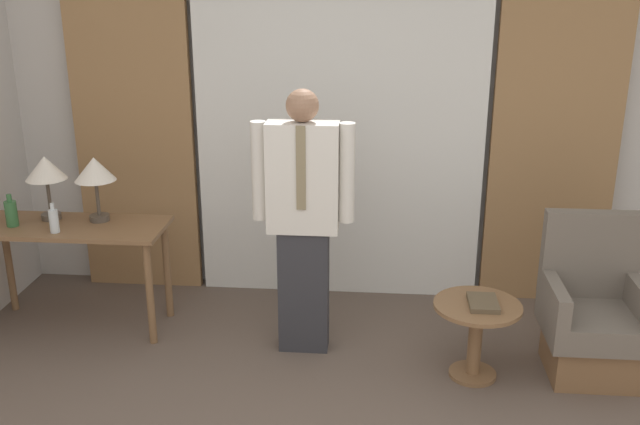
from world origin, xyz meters
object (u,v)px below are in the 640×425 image
Objects in this scene: bottle_near_edge at (11,213)px; armchair at (592,319)px; desk at (72,241)px; bottle_by_lamp at (54,220)px; side_table at (476,327)px; table_lamp_left at (46,171)px; table_lamp_right at (95,172)px; book at (483,303)px; person at (303,214)px.

armchair reaches higher than bottle_near_edge.
bottle_by_lamp reaches higher than desk.
desk is 2.70m from side_table.
armchair is at bearing -6.53° from table_lamp_left.
side_table is (-0.70, -0.13, -0.02)m from armchair.
desk is 0.49m from table_lamp_right.
side_table is (2.68, -0.28, -0.49)m from bottle_by_lamp.
bottle_near_edge is at bearing -163.96° from table_lamp_right.
desk is 2.45× the size of side_table.
bottle_near_edge is 3.08m from book.
person reaches higher than table_lamp_right.
bottle_near_edge reaches higher than side_table.
book is (2.70, -0.29, -0.33)m from bottle_by_lamp.
bottle_near_edge is at bearing 172.86° from side_table.
bottle_near_edge is at bearing 164.12° from bottle_by_lamp.
bottle_by_lamp is at bearing -102.18° from desk.
desk is 2.90× the size of table_lamp_left.
desk is 3.37m from armchair.
table_lamp_left is at bearing 180.00° from table_lamp_right.
person is 1.86m from armchair.
person reaches higher than bottle_by_lamp.
table_lamp_right is (0.17, 0.10, 0.45)m from desk.
table_lamp_right is 3.29m from armchair.
armchair reaches higher than bottle_by_lamp.
armchair is (1.77, -0.14, -0.57)m from person.
table_lamp_left is at bearing 118.90° from bottle_by_lamp.
bottle_by_lamp is (0.33, -0.09, -0.01)m from bottle_near_edge.
table_lamp_right is 1.83× the size of book.
armchair is at bearing -3.85° from bottle_near_edge.
table_lamp_left reaches higher than book.
person reaches higher than side_table.
table_lamp_right reaches higher than bottle_by_lamp.
bottle_by_lamp is 2.74m from book.
person is at bearing -3.36° from bottle_near_edge.
table_lamp_left is 2.24× the size of bottle_by_lamp.
desk is at bearing 77.82° from bottle_by_lamp.
armchair is (3.18, -0.40, -0.73)m from table_lamp_right.
book is at bearing -12.21° from table_lamp_right.
bottle_by_lamp is at bearing 179.30° from person.
armchair is 4.03× the size of book.
side_table is 0.17m from book.
table_lamp_right is (0.34, 0.00, 0.00)m from table_lamp_left.
desk reaches higher than side_table.
armchair is 0.71m from book.
table_lamp_left is 0.84× the size of side_table.
table_lamp_right is 2.24× the size of bottle_by_lamp.
table_lamp_right reaches higher than desk.
person reaches higher than desk.
table_lamp_left is 0.45× the size of armchair.
person is 1.74× the size of armchair.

